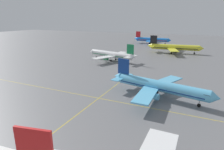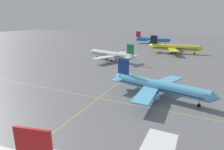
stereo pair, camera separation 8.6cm
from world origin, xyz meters
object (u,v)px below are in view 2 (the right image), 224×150
(airliner_third_row, at_px, (112,54))
(airliner_far_right_stand, at_px, (152,40))
(airliner_far_left_stand, at_px, (174,47))
(airliner_second_row, at_px, (158,86))

(airliner_third_row, height_order, airliner_far_right_stand, airliner_far_right_stand)
(airliner_third_row, height_order, airliner_far_left_stand, airliner_far_left_stand)
(airliner_far_left_stand, distance_m, airliner_far_right_stand, 52.39)
(airliner_second_row, height_order, airliner_far_left_stand, airliner_far_left_stand)
(airliner_third_row, xyz_separation_m, airliner_far_right_stand, (3.00, 86.51, 0.25))
(airliner_third_row, distance_m, airliner_far_right_stand, 86.57)
(airliner_second_row, relative_size, airliner_far_right_stand, 0.96)
(airliner_second_row, bearing_deg, airliner_far_right_stand, 104.45)
(airliner_second_row, bearing_deg, airliner_third_row, 130.07)
(airliner_far_right_stand, bearing_deg, airliner_second_row, -75.55)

